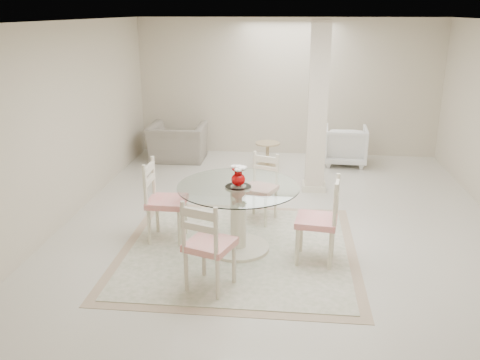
# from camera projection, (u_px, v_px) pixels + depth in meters

# --- Properties ---
(ground) EXTENTS (7.00, 7.00, 0.00)m
(ground) POSITION_uv_depth(u_px,v_px,m) (282.00, 218.00, 7.27)
(ground) COLOR beige
(ground) RESTS_ON ground
(room_shell) EXTENTS (6.02, 7.02, 2.71)m
(room_shell) POSITION_uv_depth(u_px,v_px,m) (285.00, 88.00, 6.67)
(room_shell) COLOR beige
(room_shell) RESTS_ON ground
(column) EXTENTS (0.30, 0.30, 2.70)m
(column) POSITION_uv_depth(u_px,v_px,m) (318.00, 109.00, 8.01)
(column) COLOR beige
(column) RESTS_ON ground
(area_rug) EXTENTS (2.90, 2.90, 0.02)m
(area_rug) POSITION_uv_depth(u_px,v_px,m) (238.00, 249.00, 6.30)
(area_rug) COLOR tan
(area_rug) RESTS_ON ground
(dining_table) EXTENTS (1.46, 1.46, 0.84)m
(dining_table) POSITION_uv_depth(u_px,v_px,m) (238.00, 218.00, 6.17)
(dining_table) COLOR beige
(dining_table) RESTS_ON ground
(red_vase) EXTENTS (0.20, 0.18, 0.26)m
(red_vase) POSITION_uv_depth(u_px,v_px,m) (239.00, 175.00, 5.99)
(red_vase) COLOR #AE0506
(red_vase) RESTS_ON dining_table
(dining_chair_east) EXTENTS (0.52, 0.52, 1.15)m
(dining_chair_east) POSITION_uv_depth(u_px,v_px,m) (323.00, 214.00, 5.82)
(dining_chair_east) COLOR #EEE4C4
(dining_chair_east) RESTS_ON ground
(dining_chair_north) EXTENTS (0.55, 0.55, 1.05)m
(dining_chair_north) POSITION_uv_depth(u_px,v_px,m) (262.00, 183.00, 7.04)
(dining_chair_north) COLOR beige
(dining_chair_north) RESTS_ON ground
(dining_chair_west) EXTENTS (0.47, 0.47, 1.17)m
(dining_chair_west) POSITION_uv_depth(u_px,v_px,m) (161.00, 195.00, 6.39)
(dining_chair_west) COLOR beige
(dining_chair_west) RESTS_ON ground
(dining_chair_south) EXTENTS (0.58, 0.58, 1.14)m
(dining_chair_south) POSITION_uv_depth(u_px,v_px,m) (206.00, 240.00, 5.19)
(dining_chair_south) COLOR beige
(dining_chair_south) RESTS_ON ground
(recliner_taupe) EXTENTS (1.10, 0.96, 0.71)m
(recliner_taupe) POSITION_uv_depth(u_px,v_px,m) (178.00, 142.00, 9.97)
(recliner_taupe) COLOR gray
(recliner_taupe) RESTS_ON ground
(armchair_white) EXTENTS (0.83, 0.85, 0.74)m
(armchair_white) POSITION_uv_depth(u_px,v_px,m) (345.00, 145.00, 9.72)
(armchair_white) COLOR white
(armchair_white) RESTS_ON ground
(side_table) EXTENTS (0.45, 0.45, 0.47)m
(side_table) POSITION_uv_depth(u_px,v_px,m) (267.00, 156.00, 9.57)
(side_table) COLOR tan
(side_table) RESTS_ON ground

